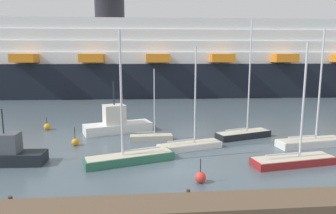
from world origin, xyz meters
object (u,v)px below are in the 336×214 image
Objects in this scene: sailboat_0 at (151,136)px; channel_buoy_0 at (47,127)px; fishing_boat_0 at (8,153)px; sailboat_5 at (311,141)px; cruise_ship at (211,62)px; sailboat_2 at (130,156)px; channel_buoy_2 at (75,142)px; sailboat_3 at (190,144)px; channel_buoy_1 at (200,177)px; sailboat_1 at (243,133)px; fishing_boat_1 at (117,123)px; sailboat_4 at (293,159)px.

sailboat_0 reaches higher than channel_buoy_0.
channel_buoy_0 is at bearing -85.94° from fishing_boat_0.
sailboat_5 is 43.13m from cruise_ship.
sailboat_2 is 5.84× the size of channel_buoy_2.
channel_buoy_2 is at bearing -62.49° from sailboat_2.
sailboat_3 is 7.62m from channel_buoy_1.
fishing_boat_0 is at bearing 177.96° from sailboat_1.
sailboat_2 is at bearing -50.52° from channel_buoy_0.
sailboat_5 is 6.48× the size of channel_buoy_1.
sailboat_0 is 4.29× the size of channel_buoy_1.
cruise_ship reaches higher than sailboat_3.
sailboat_0 reaches higher than channel_buoy_1.
sailboat_5 is 1.39× the size of fishing_boat_1.
fishing_boat_0 is (-21.22, -6.16, 0.36)m from sailboat_1.
fishing_boat_1 reaches higher than channel_buoy_0.
sailboat_0 is 6.98m from sailboat_2.
sailboat_4 is 6.30× the size of channel_buoy_0.
channel_buoy_0 is at bearing 152.64° from sailboat_5.
cruise_ship is (18.87, 35.44, 6.19)m from fishing_boat_1.
fishing_boat_1 is at bearing 131.96° from sailboat_4.
channel_buoy_0 is 0.90× the size of channel_buoy_1.
sailboat_1 reaches higher than sailboat_2.
sailboat_4 is (7.48, -4.81, 0.01)m from sailboat_3.
sailboat_5 is 0.09× the size of cruise_ship.
sailboat_5 reaches higher than channel_buoy_0.
channel_buoy_1 is (4.92, -4.41, -0.15)m from sailboat_2.
sailboat_4 is 48.01m from cruise_ship.
fishing_boat_0 is (-9.57, 0.49, 0.38)m from sailboat_2.
sailboat_1 is at bearing -168.28° from sailboat_2.
sailboat_3 is at bearing 170.67° from sailboat_5.
sailboat_4 is at bearing 154.84° from sailboat_2.
sailboat_1 reaches higher than sailboat_4.
fishing_boat_1 is 5.22× the size of channel_buoy_0.
fishing_boat_0 reaches higher than channel_buoy_0.
channel_buoy_1 is at bearing -43.28° from channel_buoy_2.
sailboat_3 is at bearing -47.70° from sailboat_0.
channel_buoy_0 is (-21.62, 5.44, -0.16)m from sailboat_1.
sailboat_4 is at bearing 19.28° from channel_buoy_1.
channel_buoy_1 is 14.13m from channel_buoy_2.
fishing_boat_0 is (-14.99, -2.70, 0.46)m from sailboat_3.
fishing_boat_1 is at bearing -126.36° from fishing_boat_0.
fishing_boat_0 is at bearing -20.93° from sailboat_2.
cruise_ship is at bearing 51.20° from channel_buoy_0.
sailboat_1 reaches higher than fishing_boat_0.
sailboat_5 is at bearing -18.38° from channel_buoy_0.
cruise_ship reaches higher than channel_buoy_2.
sailboat_0 is 13.73m from sailboat_4.
channel_buoy_1 is (14.88, -16.50, 0.00)m from channel_buoy_0.
channel_buoy_2 is at bearing -129.14° from fishing_boat_0.
sailboat_1 is 6.71× the size of channel_buoy_2.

